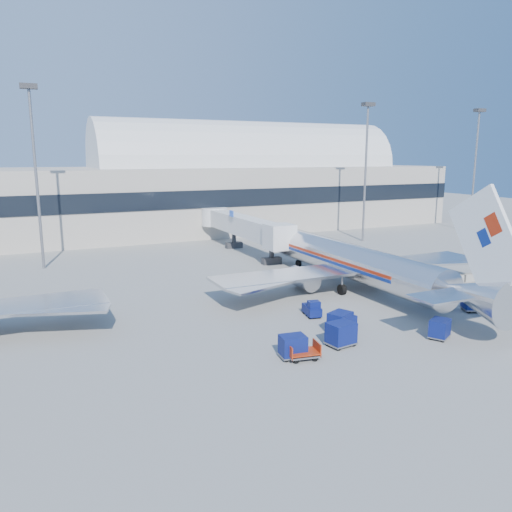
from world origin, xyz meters
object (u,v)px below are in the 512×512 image
tug_right (437,300)px  cart_train_c (293,346)px  airliner_main (358,263)px  tug_lead (344,319)px  barrier_mid (452,280)px  tug_left (312,309)px  mast_east (366,152)px  mast_far_east (476,152)px  cart_train_a (340,322)px  barrier_far (474,277)px  barrier_near (430,283)px  cart_train_b (341,334)px  cart_open_red (303,353)px  cart_solo_near (440,328)px  jetbridge_near (239,225)px  cart_solo_far (475,301)px  mast_west (34,150)px

tug_right → cart_train_c: cart_train_c is taller
airliner_main → tug_lead: 12.36m
barrier_mid → tug_left: tug_left is taller
mast_east → tug_left: (-29.10, -31.23, -14.11)m
barrier_mid → tug_lead: size_ratio=1.39×
mast_far_east → cart_train_a: bearing=-146.6°
barrier_mid → barrier_far: size_ratio=1.00×
barrier_near → cart_train_c: 25.66m
airliner_main → cart_train_b: (-10.88, -12.81, -1.95)m
airliner_main → cart_open_red: airliner_main is taller
mast_east → cart_train_a: (-29.28, -35.85, -13.88)m
cart_solo_near → jetbridge_near: bearing=60.6°
barrier_far → cart_open_red: barrier_far is taller
cart_solo_near → airliner_main: bearing=50.1°
cart_train_a → cart_open_red: size_ratio=0.98×
cart_solo_far → jetbridge_near: bearing=126.2°
cart_train_b → barrier_near: bearing=20.6°
tug_left → mast_far_east: bearing=-48.5°
jetbridge_near → mast_east: bearing=-2.1°
tug_lead → barrier_mid: bearing=8.3°
mast_west → cart_open_red: size_ratio=9.26×
mast_west → jetbridge_near: bearing=1.7°
jetbridge_near → cart_train_b: bearing=-102.2°
tug_lead → barrier_far: bearing=5.7°
barrier_near → cart_train_b: (-18.88, -10.30, 0.53)m
mast_east → barrier_far: mast_east is taller
cart_train_b → barrier_mid: bearing=16.8°
cart_solo_far → cart_open_red: bearing=-147.1°
barrier_near → tug_right: tug_right is taller
mast_far_east → cart_solo_far: size_ratio=8.71×
barrier_far → tug_lead: size_ratio=1.39×
mast_west → tug_right: bearing=-45.8°
barrier_far → cart_train_b: cart_train_b is taller
cart_open_red → mast_west: bearing=120.7°
tug_lead → cart_solo_far: bearing=-18.0°
airliner_main → tug_left: 10.98m
barrier_near → cart_solo_far: (-2.70, -8.35, 0.55)m
tug_right → cart_train_c: 18.95m
tug_lead → cart_train_c: bearing=-160.9°
cart_train_a → cart_solo_near: (6.33, -4.44, -0.09)m
barrier_mid → barrier_far: (3.30, 0.00, 0.00)m
jetbridge_near → barrier_mid: bearing=-64.6°
jetbridge_near → cart_train_c: 41.73m
tug_left → tug_lead: bearing=-150.7°
cart_train_b → mast_far_east: bearing=26.4°
mast_east → tug_right: mast_east is taller
mast_east → mast_far_east: (25.00, 0.00, 0.00)m
jetbridge_near → tug_left: (-6.70, -32.04, -3.24)m
cart_train_c → cart_open_red: cart_train_c is taller
mast_far_east → tug_right: bearing=-141.0°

